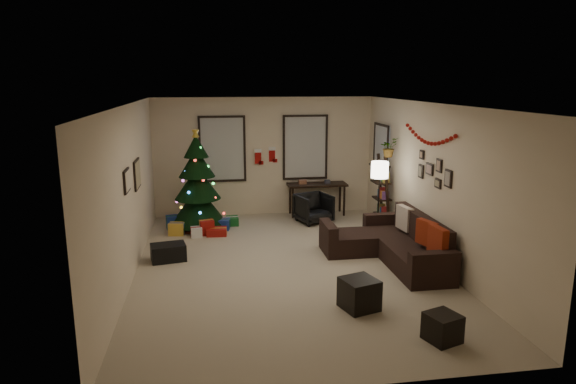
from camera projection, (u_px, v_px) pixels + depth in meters
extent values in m
plane|color=tan|center=(288.00, 266.00, 8.53)|extent=(7.00, 7.00, 0.00)
plane|color=white|center=(288.00, 104.00, 7.94)|extent=(7.00, 7.00, 0.00)
plane|color=beige|center=(264.00, 157.00, 11.61)|extent=(5.00, 0.00, 5.00)
plane|color=beige|center=(344.00, 263.00, 4.86)|extent=(5.00, 0.00, 5.00)
plane|color=beige|center=(129.00, 193.00, 7.86)|extent=(0.00, 7.00, 7.00)
plane|color=beige|center=(432.00, 183.00, 8.62)|extent=(0.00, 7.00, 7.00)
cube|color=#728CB2|center=(222.00, 149.00, 11.40)|extent=(0.94, 0.02, 1.35)
cube|color=beige|center=(222.00, 149.00, 11.40)|extent=(0.94, 0.03, 1.35)
cube|color=#728CB2|center=(305.00, 147.00, 11.68)|extent=(0.94, 0.02, 1.35)
cube|color=beige|center=(305.00, 147.00, 11.68)|extent=(0.94, 0.03, 1.35)
cube|color=#728CB2|center=(381.00, 154.00, 11.04)|extent=(0.05, 0.27, 1.17)
cube|color=beige|center=(381.00, 154.00, 11.04)|extent=(0.05, 0.45, 1.17)
cylinder|color=black|center=(199.00, 222.00, 10.72)|extent=(0.09, 0.09, 0.26)
cone|color=black|center=(198.00, 204.00, 10.63)|extent=(1.16, 1.16, 0.81)
cone|color=black|center=(197.00, 183.00, 10.53)|extent=(0.96, 0.96, 0.68)
cone|color=black|center=(197.00, 162.00, 10.44)|extent=(0.75, 0.75, 0.60)
cone|color=black|center=(196.00, 146.00, 10.36)|extent=(0.51, 0.51, 0.47)
cylinder|color=maroon|center=(199.00, 227.00, 10.74)|extent=(0.94, 0.94, 0.03)
cube|color=navy|center=(221.00, 224.00, 10.61)|extent=(0.35, 0.28, 0.22)
cube|color=maroon|center=(207.00, 227.00, 10.27)|extent=(0.28, 0.25, 0.30)
cube|color=#14591E|center=(232.00, 221.00, 10.95)|extent=(0.25, 0.30, 0.18)
cube|color=gold|center=(177.00, 229.00, 10.23)|extent=(0.30, 0.22, 0.25)
cube|color=silver|center=(197.00, 232.00, 10.11)|extent=(0.22, 0.22, 0.20)
cube|color=navy|center=(173.00, 222.00, 10.65)|extent=(0.26, 0.26, 0.28)
cube|color=maroon|center=(217.00, 232.00, 10.22)|extent=(0.40, 0.30, 0.15)
cube|color=#14591E|center=(188.00, 219.00, 11.02)|extent=(0.27, 0.24, 0.22)
cube|color=black|center=(405.00, 252.00, 8.71)|extent=(0.77, 2.05, 0.36)
cube|color=black|center=(422.00, 228.00, 8.66)|extent=(0.20, 2.05, 0.46)
cube|color=black|center=(433.00, 270.00, 7.60)|extent=(0.77, 0.20, 0.56)
cube|color=black|center=(383.00, 228.00, 9.77)|extent=(0.77, 0.20, 0.56)
cube|color=black|center=(353.00, 242.00, 9.21)|extent=(0.73, 0.77, 0.36)
cube|color=black|center=(328.00, 238.00, 9.12)|extent=(0.18, 0.77, 0.56)
cube|color=maroon|center=(438.00, 241.00, 7.83)|extent=(0.16, 0.45, 0.44)
cube|color=maroon|center=(427.00, 233.00, 8.23)|extent=(0.23, 0.42, 0.41)
cube|color=#BFAC9B|center=(405.00, 218.00, 9.15)|extent=(0.18, 0.44, 0.42)
cube|color=black|center=(359.00, 294.00, 6.92)|extent=(0.56, 0.56, 0.43)
cube|color=black|center=(442.00, 328.00, 6.06)|extent=(0.46, 0.46, 0.34)
cube|color=black|center=(317.00, 185.00, 11.66)|extent=(1.37, 0.49, 0.05)
cylinder|color=black|center=(293.00, 203.00, 11.46)|extent=(0.05, 0.05, 0.68)
cylinder|color=black|center=(290.00, 199.00, 11.84)|extent=(0.05, 0.05, 0.68)
cylinder|color=black|center=(344.00, 201.00, 11.64)|extent=(0.05, 0.05, 0.68)
cylinder|color=black|center=(340.00, 197.00, 12.02)|extent=(0.05, 0.05, 0.68)
imported|color=black|center=(314.00, 208.00, 11.09)|extent=(0.78, 0.76, 0.65)
cube|color=black|center=(387.00, 194.00, 10.32)|extent=(0.05, 0.05, 1.58)
cube|color=black|center=(380.00, 190.00, 10.73)|extent=(0.05, 0.05, 1.58)
cube|color=black|center=(381.00, 215.00, 10.62)|extent=(0.30, 0.44, 0.03)
cube|color=black|center=(382.00, 198.00, 10.55)|extent=(0.30, 0.44, 0.03)
cube|color=black|center=(383.00, 182.00, 10.47)|extent=(0.30, 0.44, 0.03)
cube|color=black|center=(383.00, 165.00, 10.40)|extent=(0.30, 0.44, 0.03)
imported|color=#4C4C4C|center=(389.00, 145.00, 10.07)|extent=(0.59, 0.56, 0.50)
cylinder|color=black|center=(377.00, 240.00, 9.91)|extent=(0.27, 0.27, 0.03)
cylinder|color=black|center=(378.00, 207.00, 9.77)|extent=(0.03, 0.03, 1.31)
cylinder|color=white|center=(380.00, 170.00, 9.61)|extent=(0.33, 0.33, 0.31)
cube|color=black|center=(137.00, 174.00, 8.66)|extent=(0.04, 0.60, 0.50)
cube|color=tan|center=(137.00, 174.00, 8.66)|extent=(0.01, 0.54, 0.45)
cube|color=black|center=(127.00, 181.00, 7.57)|extent=(0.04, 0.45, 0.35)
cube|color=beige|center=(127.00, 181.00, 7.57)|extent=(0.01, 0.41, 0.31)
cube|color=black|center=(448.00, 179.00, 7.99)|extent=(0.03, 0.22, 0.28)
cube|color=black|center=(439.00, 166.00, 8.30)|extent=(0.03, 0.18, 0.22)
cube|color=black|center=(438.00, 183.00, 8.36)|extent=(0.03, 0.20, 0.16)
cube|color=black|center=(430.00, 169.00, 8.66)|extent=(0.03, 0.26, 0.20)
cube|color=black|center=(421.00, 171.00, 9.02)|extent=(0.03, 0.18, 0.24)
cube|color=black|center=(422.00, 155.00, 8.95)|extent=(0.03, 0.16, 0.16)
cube|color=#990F0C|center=(258.00, 157.00, 11.52)|extent=(0.14, 0.04, 0.30)
cube|color=white|center=(258.00, 151.00, 11.49)|extent=(0.16, 0.05, 0.08)
cube|color=#990F0C|center=(261.00, 163.00, 11.56)|extent=(0.10, 0.04, 0.08)
cube|color=#990F0C|center=(272.00, 155.00, 11.64)|extent=(0.14, 0.04, 0.30)
cube|color=white|center=(272.00, 149.00, 11.60)|extent=(0.16, 0.05, 0.08)
cube|color=#990F0C|center=(275.00, 161.00, 11.67)|extent=(0.10, 0.04, 0.08)
cube|color=black|center=(168.00, 252.00, 8.78)|extent=(0.64, 0.49, 0.29)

